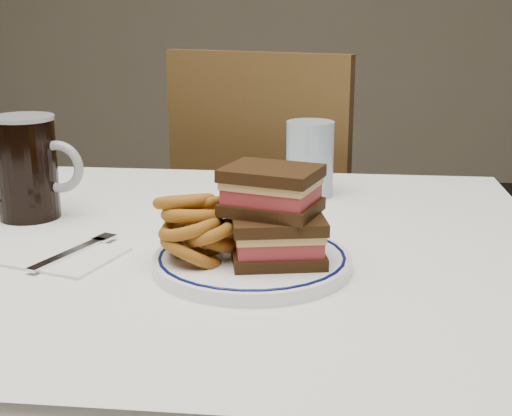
# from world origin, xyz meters

# --- Properties ---
(dining_table) EXTENTS (1.27, 0.87, 0.75)m
(dining_table) POSITION_xyz_m (0.00, 0.00, 0.64)
(dining_table) COLOR white
(dining_table) RESTS_ON floor
(chair_far) EXTENTS (0.57, 0.57, 0.96)m
(chair_far) POSITION_xyz_m (0.19, 0.78, 0.52)
(chair_far) COLOR #452F16
(chair_far) RESTS_ON floor
(main_plate) EXTENTS (0.25, 0.25, 0.02)m
(main_plate) POSITION_xyz_m (0.23, -0.10, 0.76)
(main_plate) COLOR white
(main_plate) RESTS_ON dining_table
(reuben_sandwich) EXTENTS (0.14, 0.12, 0.11)m
(reuben_sandwich) POSITION_xyz_m (0.26, -0.11, 0.82)
(reuben_sandwich) COLOR black
(reuben_sandwich) RESTS_ON main_plate
(onion_rings_main) EXTENTS (0.11, 0.12, 0.11)m
(onion_rings_main) POSITION_xyz_m (0.16, -0.11, 0.80)
(onion_rings_main) COLOR brown
(onion_rings_main) RESTS_ON main_plate
(ketchup_ramekin) EXTENTS (0.06, 0.06, 0.03)m
(ketchup_ramekin) POSITION_xyz_m (0.20, 0.00, 0.78)
(ketchup_ramekin) COLOR silver
(ketchup_ramekin) RESTS_ON main_plate
(beer_mug) EXTENTS (0.14, 0.09, 0.16)m
(beer_mug) POSITION_xyz_m (-0.13, 0.08, 0.83)
(beer_mug) COLOR black
(beer_mug) RESTS_ON dining_table
(water_glass) EXTENTS (0.08, 0.08, 0.13)m
(water_glass) POSITION_xyz_m (0.29, 0.26, 0.81)
(water_glass) COLOR #9AB0C7
(water_glass) RESTS_ON dining_table
(napkin_fork) EXTENTS (0.15, 0.16, 0.01)m
(napkin_fork) POSITION_xyz_m (-0.01, -0.09, 0.75)
(napkin_fork) COLOR white
(napkin_fork) RESTS_ON dining_table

